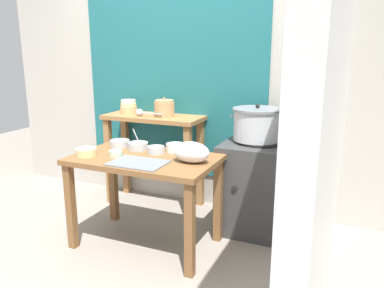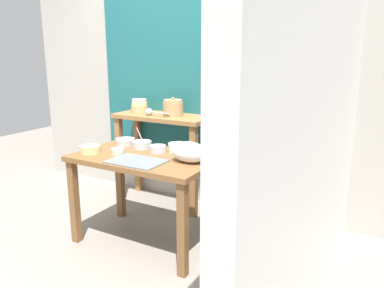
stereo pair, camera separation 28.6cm
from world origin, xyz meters
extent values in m
plane|color=gray|center=(0.00, 0.00, 0.00)|extent=(9.00, 9.00, 0.00)
cube|color=#B2ADA3|center=(0.10, 1.10, 1.30)|extent=(4.40, 0.10, 2.60)
cube|color=#1E6066|center=(-0.15, 1.04, 1.35)|extent=(1.90, 0.02, 2.10)
cube|color=white|center=(1.40, 0.20, 1.30)|extent=(0.10, 3.20, 2.60)
cube|color=silver|center=(1.25, 0.40, 1.45)|extent=(0.20, 0.56, 0.02)
cylinder|color=silver|center=(1.25, 0.25, 1.51)|extent=(0.07, 0.07, 0.09)
cylinder|color=#B7D1AD|center=(1.25, 0.40, 1.50)|extent=(0.08, 0.08, 0.07)
cylinder|color=#B7D1AD|center=(1.25, 0.53, 1.51)|extent=(0.08, 0.08, 0.09)
cube|color=brown|center=(0.08, 0.08, 0.70)|extent=(1.10, 0.66, 0.04)
cube|color=brown|center=(-0.42, -0.20, 0.34)|extent=(0.06, 0.06, 0.68)
cube|color=brown|center=(0.58, -0.20, 0.34)|extent=(0.06, 0.06, 0.68)
cube|color=brown|center=(-0.42, 0.36, 0.34)|extent=(0.06, 0.06, 0.68)
cube|color=brown|center=(0.58, 0.36, 0.34)|extent=(0.06, 0.06, 0.68)
cube|color=#9E6B3D|center=(-0.26, 0.83, 0.88)|extent=(0.96, 0.40, 0.04)
cube|color=#9E6B3D|center=(-0.69, 0.68, 0.43)|extent=(0.06, 0.06, 0.86)
cube|color=#9E6B3D|center=(0.17, 0.68, 0.43)|extent=(0.06, 0.06, 0.86)
cube|color=#9E6B3D|center=(-0.69, 0.98, 0.43)|extent=(0.06, 0.06, 0.86)
cube|color=#9E6B3D|center=(0.17, 0.98, 0.43)|extent=(0.06, 0.06, 0.86)
cube|color=#383838|center=(0.82, 0.70, 0.38)|extent=(0.60, 0.60, 0.76)
cylinder|color=black|center=(0.82, 0.70, 0.77)|extent=(0.36, 0.36, 0.02)
cylinder|color=black|center=(0.70, 0.40, 0.45)|extent=(0.04, 0.02, 0.04)
cylinder|color=#B7BABF|center=(0.78, 0.72, 0.90)|extent=(0.39, 0.39, 0.25)
cylinder|color=slate|center=(0.78, 0.72, 1.04)|extent=(0.41, 0.41, 0.02)
sphere|color=black|center=(0.78, 0.72, 1.06)|extent=(0.04, 0.04, 0.04)
cube|color=slate|center=(0.57, 0.72, 0.96)|extent=(0.04, 0.02, 0.02)
cube|color=slate|center=(0.99, 0.72, 0.96)|extent=(0.04, 0.02, 0.02)
cylinder|color=tan|center=(-0.13, 0.83, 0.97)|extent=(0.19, 0.19, 0.13)
cylinder|color=tan|center=(-0.13, 0.83, 1.04)|extent=(0.18, 0.18, 0.02)
sphere|color=tan|center=(-0.13, 0.83, 1.07)|extent=(0.02, 0.02, 0.02)
cylinder|color=tan|center=(-0.53, 0.84, 0.92)|extent=(0.18, 0.18, 0.04)
cylinder|color=tan|center=(-0.53, 0.84, 0.95)|extent=(0.16, 0.16, 0.03)
cylinder|color=#E5C684|center=(-0.53, 0.84, 0.99)|extent=(0.15, 0.15, 0.03)
cylinder|color=beige|center=(-0.53, 0.84, 1.02)|extent=(0.14, 0.14, 0.03)
sphere|color=#B7BABF|center=(-0.36, 0.75, 0.94)|extent=(0.07, 0.07, 0.07)
cylinder|color=#B7BABF|center=(-0.22, 0.74, 0.94)|extent=(0.22, 0.03, 0.01)
cube|color=slate|center=(0.13, -0.09, 0.72)|extent=(0.40, 0.28, 0.01)
ellipsoid|color=white|center=(0.47, 0.09, 0.80)|extent=(0.27, 0.17, 0.15)
cylinder|color=#E5C684|center=(-0.34, -0.07, 0.75)|extent=(0.16, 0.16, 0.06)
cylinder|color=maroon|center=(-0.34, -0.07, 0.77)|extent=(0.13, 0.13, 0.01)
cylinder|color=#B7BABF|center=(-0.08, 0.25, 0.75)|extent=(0.16, 0.16, 0.06)
cylinder|color=brown|center=(-0.08, 0.25, 0.77)|extent=(0.14, 0.14, 0.01)
cylinder|color=#B7BABF|center=(-0.07, 0.24, 0.81)|extent=(0.07, 0.04, 0.18)
cylinder|color=#B7BABF|center=(-0.27, 0.28, 0.75)|extent=(0.17, 0.17, 0.05)
cylinder|color=#337238|center=(-0.27, 0.28, 0.77)|extent=(0.14, 0.14, 0.01)
cylinder|color=silver|center=(0.23, 0.31, 0.75)|extent=(0.15, 0.15, 0.07)
cylinder|color=#337238|center=(0.23, 0.31, 0.78)|extent=(0.12, 0.12, 0.01)
cylinder|color=#B7BABF|center=(0.11, 0.20, 0.75)|extent=(0.14, 0.14, 0.06)
cylinder|color=beige|center=(0.11, 0.20, 0.77)|extent=(0.11, 0.11, 0.01)
cylinder|color=#B7D1AD|center=(-0.12, 0.00, 0.74)|extent=(0.10, 0.10, 0.05)
cylinder|color=maroon|center=(-0.12, 0.00, 0.76)|extent=(0.09, 0.09, 0.01)
camera|label=1|loc=(1.52, -2.33, 1.51)|focal=35.58mm
camera|label=2|loc=(1.78, -2.20, 1.51)|focal=35.58mm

